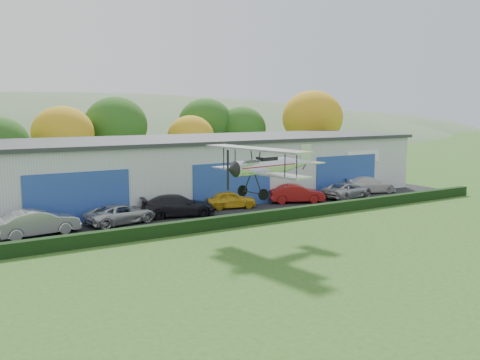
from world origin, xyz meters
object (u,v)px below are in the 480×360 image
car_4 (230,199)px  car_7 (369,185)px  car_6 (347,190)px  car_1 (37,223)px  car_3 (178,206)px  biplane (268,164)px  car_2 (121,214)px  car_5 (296,194)px  hangar (199,167)px

car_4 → car_7: size_ratio=0.77×
car_4 → car_7: (14.75, -0.19, 0.07)m
car_6 → car_7: (3.72, 1.12, 0.05)m
car_1 → car_3: (9.74, 0.81, -0.04)m
car_6 → biplane: (-14.02, -8.27, 3.81)m
car_7 → car_2: bearing=103.5°
car_2 → car_4: bearing=-95.7°
car_5 → car_7: bearing=-62.2°
car_6 → car_1: bearing=79.1°
car_2 → car_6: (20.09, -0.42, 0.03)m
hangar → car_4: size_ratio=10.04×
car_3 → biplane: biplane is taller
car_3 → biplane: bearing=-155.4°
car_4 → car_1: bearing=109.5°
car_6 → biplane: bearing=109.4°
car_2 → car_7: car_7 is taller
car_4 → car_6: size_ratio=0.80×
car_1 → car_7: size_ratio=0.95×
car_3 → car_2: bearing=107.0°
car_6 → biplane: 16.72m
car_2 → car_7: 23.82m
car_6 → biplane: biplane is taller
car_6 → biplane: size_ratio=0.66×
car_7 → car_3: bearing=103.1°
hangar → car_5: bearing=-52.4°
biplane → hangar: bearing=68.8°
hangar → car_1: 16.96m
hangar → biplane: size_ratio=5.26×
car_5 → car_6: bearing=-72.1°
biplane → car_3: bearing=92.1°
hangar → car_6: size_ratio=8.01×
car_3 → car_5: (10.68, -0.11, -0.03)m
car_5 → car_6: size_ratio=0.90×
car_6 → car_3: bearing=76.4°
car_2 → car_5: size_ratio=1.07×
hangar → car_3: size_ratio=7.58×
car_2 → car_4: 9.10m
car_2 → biplane: 11.26m
car_4 → car_7: bearing=-77.0°
hangar → biplane: 16.43m
hangar → car_4: bearing=-94.0°
hangar → car_1: hangar is taller
biplane → car_2: bearing=115.9°
car_4 → car_5: 5.97m
hangar → car_2: (-9.51, -7.27, -1.93)m
car_6 → car_4: bearing=72.1°
car_3 → car_4: size_ratio=1.32×
car_1 → car_7: car_1 is taller
car_3 → car_5: 10.68m
hangar → car_7: hangar is taller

